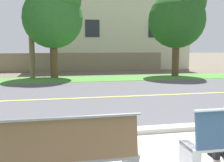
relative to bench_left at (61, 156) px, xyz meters
The scene contains 10 objects.
ground_plane 7.76m from the bench_left, 79.84° to the left, with size 140.00×140.00×0.00m, color #665B4C.
curb_edge 2.44m from the bench_left, 55.37° to the left, with size 44.00×0.30×0.11m, color #ADA89E.
street_asphalt 6.30m from the bench_left, 77.43° to the left, with size 52.00×8.00×0.01m, color #515156.
road_centre_line 6.30m from the bench_left, 77.43° to the left, with size 48.00×0.14×0.01m, color #E0CC4C.
far_verge_grass 11.99m from the bench_left, 83.45° to the left, with size 48.00×2.80×0.02m, color #478438.
bench_left is the anchor object (origin of this frame).
shade_tree_left 13.21m from the bench_left, 90.42° to the left, with size 3.52×3.52×5.80m.
shade_tree_centre 14.81m from the bench_left, 58.75° to the left, with size 3.53×3.53×5.83m.
garden_wall 17.29m from the bench_left, 84.14° to the left, with size 13.00×0.36×1.40m, color gray.
house_across_street 21.25m from the bench_left, 75.62° to the left, with size 12.21×6.91×6.53m.
Camera 1 is at (-1.39, -2.87, 1.83)m, focal length 42.26 mm.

